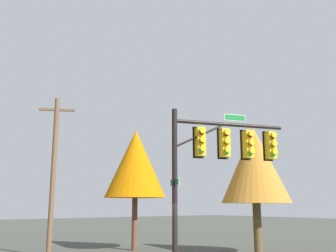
% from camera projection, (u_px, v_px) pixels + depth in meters
% --- Properties ---
extents(signal_pole_assembly, '(4.58, 2.17, 6.03)m').
position_uv_depth(signal_pole_assembly, '(222.00, 153.00, 14.98)').
color(signal_pole_assembly, black).
rests_on(signal_pole_assembly, ground_plane).
extents(utility_pole, '(1.64, 0.97, 7.90)m').
position_uv_depth(utility_pole, '(53.00, 171.00, 19.48)').
color(utility_pole, brown).
rests_on(utility_pole, ground_plane).
extents(tree_mid, '(3.60, 3.60, 6.55)m').
position_uv_depth(tree_mid, '(255.00, 165.00, 20.43)').
color(tree_mid, brown).
rests_on(tree_mid, ground_plane).
extents(tree_far, '(3.50, 3.50, 6.74)m').
position_uv_depth(tree_far, '(136.00, 164.00, 22.30)').
color(tree_far, brown).
rests_on(tree_far, ground_plane).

